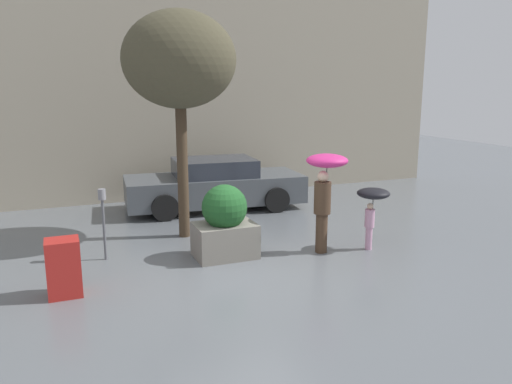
% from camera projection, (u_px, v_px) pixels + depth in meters
% --- Properties ---
extents(ground_plane, '(40.00, 40.00, 0.00)m').
position_uv_depth(ground_plane, '(243.00, 273.00, 8.67)').
color(ground_plane, slate).
extents(building_facade, '(18.00, 0.30, 6.00)m').
position_uv_depth(building_facade, '(160.00, 93.00, 13.94)').
color(building_facade, '#9E937F').
rests_on(building_facade, ground).
extents(planter_box, '(1.14, 0.85, 1.39)m').
position_uv_depth(planter_box, '(225.00, 224.00, 9.36)').
color(planter_box, gray).
rests_on(planter_box, ground).
extents(person_adult, '(0.80, 0.80, 1.92)m').
position_uv_depth(person_adult, '(325.00, 180.00, 9.53)').
color(person_adult, '#473323').
rests_on(person_adult, ground).
extents(person_child, '(0.64, 0.64, 1.23)m').
position_uv_depth(person_child, '(373.00, 200.00, 9.76)').
color(person_child, '#D199B7').
rests_on(person_child, ground).
extents(parked_car_near, '(4.72, 2.29, 1.32)m').
position_uv_depth(parked_car_near, '(215.00, 185.00, 13.15)').
color(parked_car_near, '#4C5156').
rests_on(parked_car_near, ground).
extents(street_tree, '(2.31, 2.31, 4.68)m').
position_uv_depth(street_tree, '(179.00, 61.00, 10.04)').
color(street_tree, '#423323').
rests_on(street_tree, ground).
extents(parking_meter, '(0.14, 0.14, 1.35)m').
position_uv_depth(parking_meter, '(103.00, 209.00, 9.14)').
color(parking_meter, '#595B60').
rests_on(parking_meter, ground).
extents(newspaper_box, '(0.50, 0.44, 0.90)m').
position_uv_depth(newspaper_box, '(64.00, 268.00, 7.64)').
color(newspaper_box, '#B2231E').
rests_on(newspaper_box, ground).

